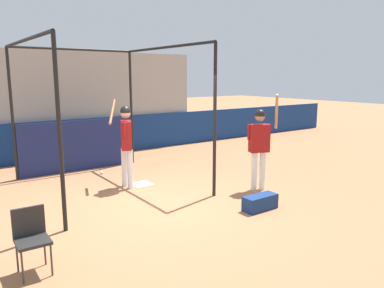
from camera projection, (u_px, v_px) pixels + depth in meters
ground_plane at (161, 206)px, 7.26m from camera, size 60.00×60.00×0.00m
outfield_wall at (71, 139)px, 11.41m from camera, size 24.00×0.12×1.19m
bleacher_section at (50, 101)px, 12.87m from camera, size 8.70×4.00×3.27m
batting_cage at (88, 122)px, 9.16m from camera, size 3.18×3.85×3.19m
home_plate at (142, 184)px, 8.70m from camera, size 0.44×0.44×0.02m
player_batter at (126, 138)px, 8.31m from camera, size 0.57×0.92×1.96m
player_waiting at (260, 141)px, 8.13m from camera, size 0.81×0.56×2.13m
folding_chair at (31, 233)px, 4.76m from camera, size 0.41×0.41×0.84m
equipment_bag at (260, 202)px, 7.05m from camera, size 0.70×0.28×0.28m
baseball at (102, 173)px, 9.62m from camera, size 0.07×0.07×0.07m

